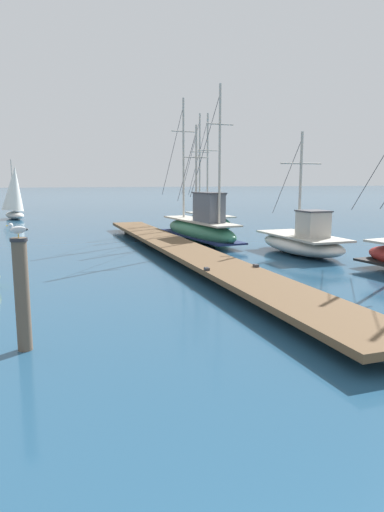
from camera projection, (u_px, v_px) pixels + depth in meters
The scene contains 7 objects.
floating_dock at pixel (184, 250), 17.90m from camera, with size 2.38×23.32×0.53m.
fishing_boat_0 at pixel (303, 241), 18.96m from camera, with size 2.22×5.09×5.00m.
fishing_boat_1 at pixel (210, 218), 28.00m from camera, with size 1.56×7.51×7.16m.
fishing_boat_3 at pixel (200, 227), 22.56m from camera, with size 1.93×8.77×7.22m.
mooring_piling at pixel (22, 293), 8.15m from camera, with size 0.30×0.30×2.06m.
perched_seagull at pixel (18, 229), 7.96m from camera, with size 0.38×0.16×0.26m.
distant_sailboat at pixel (14, 194), 35.71m from camera, with size 2.36×3.45×4.64m.
Camera 1 is at (-1.88, -0.31, 3.06)m, focal length 32.04 mm.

